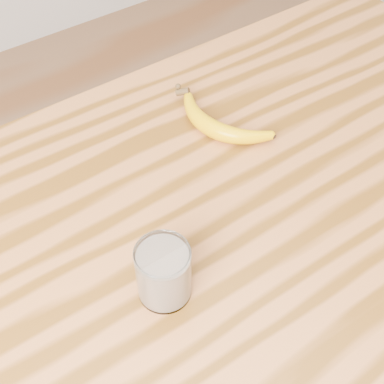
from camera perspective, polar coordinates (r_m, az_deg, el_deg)
table at (r=0.99m, az=7.40°, el=-4.73°), size 1.20×0.80×0.90m
smoothie_glass at (r=0.73m, az=-3.04°, el=-8.62°), size 0.08×0.08×0.09m
banana at (r=0.95m, az=2.31°, el=6.68°), size 0.18×0.29×0.03m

